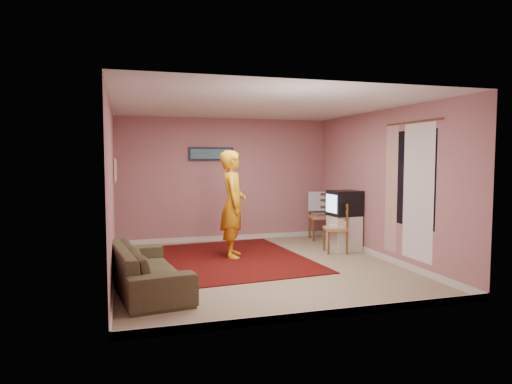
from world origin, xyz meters
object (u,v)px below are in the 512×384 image
object	(u,v)px
tv_cabinet	(344,233)
person	(233,204)
chair_b	(336,222)
sofa	(147,268)
crt_tv	(344,203)
chair_a	(321,211)

from	to	relation	value
tv_cabinet	person	world-z (taller)	person
tv_cabinet	person	size ratio (longest dim) A/B	0.35
chair_b	sofa	xyz separation A→B (m)	(-3.50, -1.47, -0.27)
sofa	chair_b	bearing A→B (deg)	-75.34
crt_tv	person	distance (m)	2.17
person	chair_a	bearing A→B (deg)	-48.59
crt_tv	chair_b	xyz separation A→B (m)	(-0.25, -0.14, -0.34)
chair_a	tv_cabinet	bearing A→B (deg)	-82.63
chair_a	sofa	distance (m)	4.72
chair_a	person	bearing A→B (deg)	-142.98
sofa	person	xyz separation A→B (m)	(1.57, 1.64, 0.65)
chair_b	sofa	bearing A→B (deg)	-55.28
chair_b	sofa	distance (m)	3.80
sofa	person	world-z (taller)	person
crt_tv	chair_a	bearing A→B (deg)	85.09
tv_cabinet	chair_a	xyz separation A→B (m)	(0.04, 1.19, 0.28)
chair_b	person	bearing A→B (deg)	-83.04
crt_tv	person	xyz separation A→B (m)	(-2.17, 0.03, 0.04)
tv_cabinet	sofa	world-z (taller)	tv_cabinet
tv_cabinet	crt_tv	world-z (taller)	crt_tv
sofa	crt_tv	bearing A→B (deg)	-74.86
chair_b	person	distance (m)	1.97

